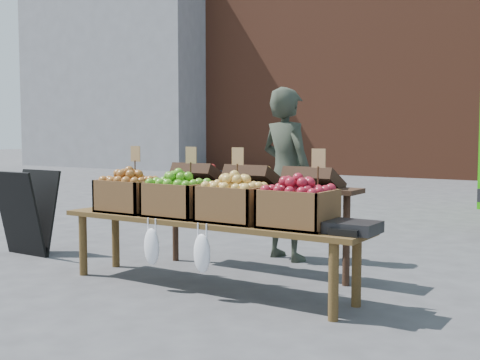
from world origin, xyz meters
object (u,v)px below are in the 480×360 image
Objects in this scene: crate_golden_apples at (129,196)px; weighing_scale at (353,227)px; display_bench at (206,254)px; vendor at (286,174)px; crate_russet_pears at (179,199)px; back_table at (253,215)px; crate_red_apples at (234,204)px; chalkboard_sign at (27,212)px; crate_green_apples at (298,209)px.

weighing_scale is (2.08, 0.00, -0.10)m from crate_golden_apples.
weighing_scale is at bearing 0.00° from display_bench.
crate_russet_pears is at bearing 96.13° from vendor.
back_table is 1.45m from weighing_scale.
crate_russet_pears is at bearing 180.00° from crate_red_apples.
crate_russet_pears is at bearing -110.76° from back_table.
chalkboard_sign is at bearing 177.25° from display_bench.
chalkboard_sign is 2.66m from crate_red_apples.
back_table is 6.18× the size of weighing_scale.
chalkboard_sign is (-2.34, -1.27, -0.41)m from vendor.
display_bench is 7.94× the size of weighing_scale.
crate_green_apples is (0.82, 0.00, 0.42)m from display_bench.
back_table is (0.02, -0.66, -0.33)m from vendor.
vendor reaches higher than crate_green_apples.
crate_russet_pears is (-0.27, -0.72, 0.19)m from back_table.
chalkboard_sign is 1.77× the size of crate_golden_apples.
back_table is 1.11m from crate_green_apples.
vendor is 0.74m from back_table.
crate_red_apples is (0.28, -0.72, 0.19)m from back_table.
crate_golden_apples is at bearing 76.33° from vendor.
weighing_scale reaches higher than display_bench.
vendor is 0.63× the size of display_bench.
crate_red_apples is at bearing 180.00° from crate_green_apples.
crate_russet_pears and crate_red_apples have the same top height.
display_bench is 5.40× the size of crate_red_apples.
crate_russet_pears is (0.55, 0.00, 0.00)m from crate_golden_apples.
vendor is 1.42m from crate_red_apples.
crate_red_apples reaches higher than display_bench.
chalkboard_sign reaches higher than crate_red_apples.
crate_golden_apples is (-0.82, 0.00, 0.42)m from display_bench.
display_bench is (0.00, -0.72, -0.24)m from back_table.
crate_green_apples is at bearing 180.00° from weighing_scale.
crate_golden_apples is 1.00× the size of crate_green_apples.
crate_russet_pears and crate_green_apples have the same top height.
crate_russet_pears reaches higher than weighing_scale.
crate_red_apples is (0.30, -1.38, -0.14)m from vendor.
back_table is 4.20× the size of crate_red_apples.
crate_red_apples is 1.00× the size of crate_green_apples.
crate_golden_apples reaches higher than display_bench.
weighing_scale is at bearing 0.00° from crate_green_apples.
weighing_scale is (0.97, 0.00, -0.10)m from crate_red_apples.
back_table reaches higher than crate_russet_pears.
weighing_scale is (3.62, -0.11, 0.17)m from chalkboard_sign.
weighing_scale is at bearing 0.00° from crate_golden_apples.
crate_russet_pears is (-0.25, -1.38, -0.14)m from vendor.
vendor is 0.81× the size of back_table.
crate_russet_pears is 1.00× the size of crate_green_apples.
crate_green_apples is (3.19, -0.11, 0.27)m from chalkboard_sign.
crate_russet_pears is at bearing 180.00° from crate_green_apples.
display_bench is 1.29m from weighing_scale.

